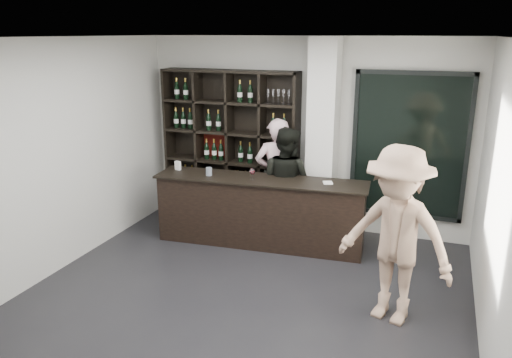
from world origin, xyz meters
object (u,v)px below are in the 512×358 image
at_px(wine_shelf, 230,147).
at_px(taster_black, 286,183).
at_px(customer, 396,236).
at_px(tasting_counter, 260,212).
at_px(taster_pink, 277,177).

height_order(wine_shelf, taster_black, wine_shelf).
bearing_deg(wine_shelf, customer, -38.00).
relative_size(taster_black, customer, 0.88).
bearing_deg(tasting_counter, customer, -39.14).
height_order(wine_shelf, tasting_counter, wine_shelf).
bearing_deg(customer, taster_pink, 153.99).
bearing_deg(taster_pink, customer, 111.15).
bearing_deg(customer, tasting_counter, 164.12).
bearing_deg(customer, wine_shelf, 160.52).
xyz_separation_m(taster_pink, customer, (1.90, -1.87, 0.07)).
xyz_separation_m(wine_shelf, tasting_counter, (0.80, -0.82, -0.71)).
height_order(wine_shelf, customer, wine_shelf).
distance_m(wine_shelf, tasting_counter, 1.34).
relative_size(wine_shelf, customer, 1.27).
height_order(taster_pink, taster_black, taster_pink).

